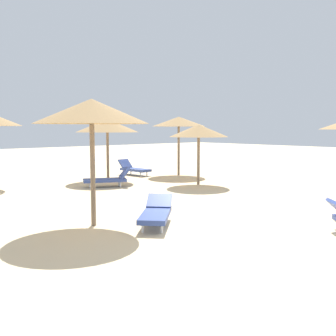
# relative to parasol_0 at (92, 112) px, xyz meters

# --- Properties ---
(ground_plane) EXTENTS (80.00, 80.00, 0.00)m
(ground_plane) POSITION_rel_parasol_0_xyz_m (2.75, -2.66, -2.76)
(ground_plane) COLOR beige
(parasol_0) EXTENTS (2.75, 2.75, 3.07)m
(parasol_0) POSITION_rel_parasol_0_xyz_m (0.00, 0.00, 0.00)
(parasol_0) COLOR #75604C
(parasol_0) RESTS_ON ground
(parasol_2) EXTENTS (2.71, 2.71, 2.94)m
(parasol_2) POSITION_rel_parasol_0_xyz_m (8.75, 6.21, -0.08)
(parasol_2) COLOR #75604C
(parasol_2) RESTS_ON ground
(parasol_3) EXTENTS (2.80, 2.80, 2.77)m
(parasol_3) POSITION_rel_parasol_0_xyz_m (4.83, 6.73, -0.29)
(parasol_3) COLOR #75604C
(parasol_3) RESTS_ON ground
(parasol_7) EXTENTS (2.46, 2.46, 2.53)m
(parasol_7) POSITION_rel_parasol_0_xyz_m (6.99, 3.15, -0.51)
(parasol_7) COLOR #75604C
(parasol_7) RESTS_ON ground
(lounger_0) EXTENTS (1.84, 1.77, 0.64)m
(lounger_0) POSITION_rel_parasol_0_xyz_m (1.17, -0.98, -2.45)
(lounger_0) COLOR #33478C
(lounger_0) RESTS_ON ground
(lounger_2) EXTENTS (0.80, 1.92, 0.76)m
(lounger_2) POSITION_rel_parasol_0_xyz_m (6.97, 7.65, -2.44)
(lounger_2) COLOR #33478C
(lounger_2) RESTS_ON ground
(lounger_3) EXTENTS (1.95, 1.40, 0.79)m
(lounger_3) POSITION_rel_parasol_0_xyz_m (3.76, 5.09, -2.44)
(lounger_3) COLOR #33478C
(lounger_3) RESTS_ON ground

